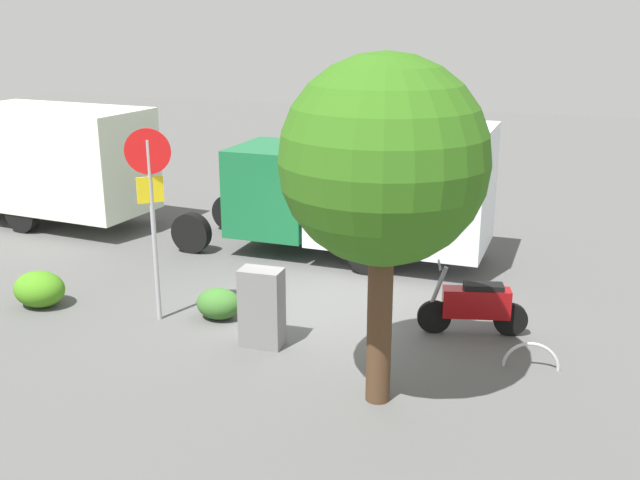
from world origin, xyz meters
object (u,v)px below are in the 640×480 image
at_px(box_truck_far, 29,158).
at_px(utility_cabinet, 262,308).
at_px(stop_sign, 151,195).
at_px(street_tree, 384,163).
at_px(box_truck_near, 359,185).
at_px(bike_rack_hoop, 530,368).
at_px(motorcycle, 475,305).

distance_m(box_truck_far, utility_cabinet, 9.96).
xyz_separation_m(stop_sign, street_tree, (-4.35, 1.37, 1.09)).
relative_size(box_truck_far, stop_sign, 2.51).
relative_size(box_truck_near, bike_rack_hoop, 8.00).
distance_m(street_tree, bike_rack_hoop, 4.19).
height_order(box_truck_near, motorcycle, box_truck_near).
height_order(box_truck_far, utility_cabinet, box_truck_far).
distance_m(motorcycle, stop_sign, 5.67).
height_order(box_truck_near, utility_cabinet, box_truck_near).
bearing_deg(box_truck_near, box_truck_far, 0.03).
bearing_deg(stop_sign, box_truck_far, -34.63).
bearing_deg(motorcycle, stop_sign, -1.46).
xyz_separation_m(stop_sign, bike_rack_hoop, (-6.26, -0.32, -2.23)).
relative_size(motorcycle, street_tree, 0.38).
bearing_deg(box_truck_near, motorcycle, 133.55).
height_order(box_truck_near, stop_sign, stop_sign).
bearing_deg(street_tree, box_truck_near, -70.12).
bearing_deg(box_truck_near, stop_sign, 63.64).
height_order(box_truck_far, bike_rack_hoop, box_truck_far).
height_order(street_tree, utility_cabinet, street_tree).
bearing_deg(box_truck_far, motorcycle, 168.51).
bearing_deg(stop_sign, bike_rack_hoop, -177.08).
bearing_deg(street_tree, box_truck_far, -28.38).
relative_size(stop_sign, street_tree, 0.71).
bearing_deg(bike_rack_hoop, utility_cabinet, 9.00).
xyz_separation_m(box_truck_near, utility_cabinet, (0.10, 4.80, -0.98)).
xyz_separation_m(box_truck_near, bike_rack_hoop, (-4.02, 4.15, -1.62)).
relative_size(motorcycle, utility_cabinet, 1.38).
xyz_separation_m(utility_cabinet, bike_rack_hoop, (-4.13, -0.65, -0.64)).
bearing_deg(bike_rack_hoop, box_truck_far, -18.12).
distance_m(box_truck_near, utility_cabinet, 4.90).
bearing_deg(street_tree, utility_cabinet, -25.06).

